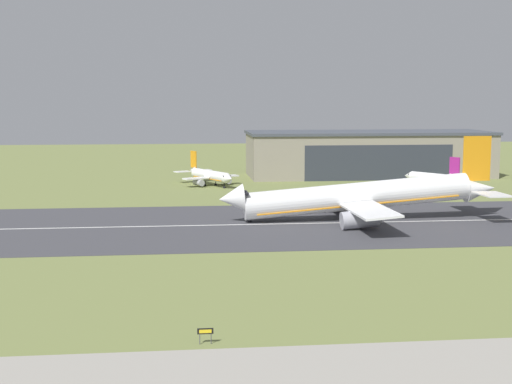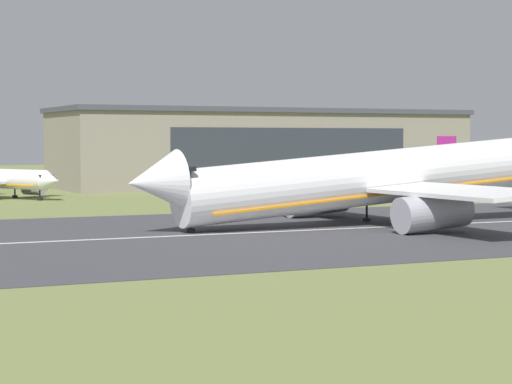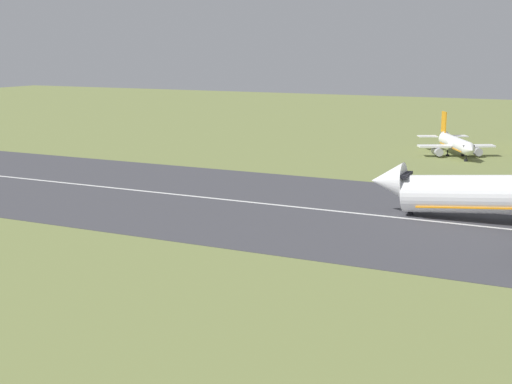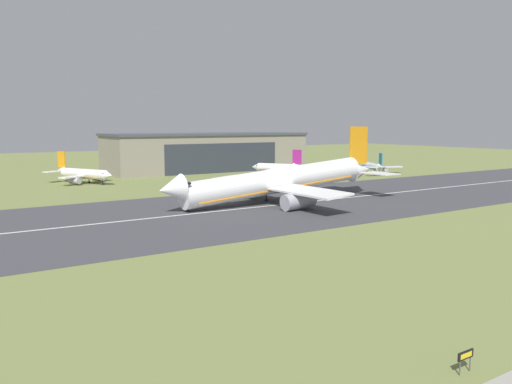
{
  "view_description": "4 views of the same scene",
  "coord_description": "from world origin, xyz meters",
  "px_view_note": "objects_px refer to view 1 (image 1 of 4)",
  "views": [
    {
      "loc": [
        -13.23,
        -35.88,
        25.51
      ],
      "look_at": [
        1.34,
        98.83,
        7.72
      ],
      "focal_mm": 50.0,
      "sensor_mm": 36.0,
      "label": 1
    },
    {
      "loc": [
        -33.85,
        19.48,
        9.07
      ],
      "look_at": [
        2.94,
        98.14,
        4.47
      ],
      "focal_mm": 70.0,
      "sensor_mm": 36.0,
      "label": 2
    },
    {
      "loc": [
        26.16,
        2.94,
        25.39
      ],
      "look_at": [
        -10.23,
        77.97,
        8.34
      ],
      "focal_mm": 50.0,
      "sensor_mm": 36.0,
      "label": 3
    },
    {
      "loc": [
        -42.04,
        15.44,
        17.95
      ],
      "look_at": [
        2.52,
        85.12,
        6.83
      ],
      "focal_mm": 35.0,
      "sensor_mm": 36.0,
      "label": 4
    }
  ],
  "objects_px": {
    "airplane_parked_centre": "(432,179)",
    "runway_sign": "(205,332)",
    "airplane_parked_west": "(210,176)",
    "airplane_landing": "(358,197)"
  },
  "relations": [
    {
      "from": "airplane_landing",
      "to": "airplane_parked_centre",
      "type": "bearing_deg",
      "value": 55.28
    },
    {
      "from": "airplane_landing",
      "to": "airplane_parked_west",
      "type": "xyz_separation_m",
      "value": [
        -28.54,
        63.87,
        -2.0
      ]
    },
    {
      "from": "airplane_parked_west",
      "to": "runway_sign",
      "type": "bearing_deg",
      "value": -92.71
    },
    {
      "from": "airplane_parked_west",
      "to": "airplane_landing",
      "type": "bearing_deg",
      "value": -65.92
    },
    {
      "from": "airplane_parked_centre",
      "to": "runway_sign",
      "type": "height_order",
      "value": "airplane_parked_centre"
    },
    {
      "from": "airplane_parked_centre",
      "to": "airplane_parked_west",
      "type": "bearing_deg",
      "value": 166.16
    },
    {
      "from": "airplane_parked_west",
      "to": "airplane_parked_centre",
      "type": "relative_size",
      "value": 1.21
    },
    {
      "from": "airplane_landing",
      "to": "runway_sign",
      "type": "relative_size",
      "value": 35.22
    },
    {
      "from": "airplane_parked_centre",
      "to": "runway_sign",
      "type": "distance_m",
      "value": 140.12
    },
    {
      "from": "airplane_parked_west",
      "to": "airplane_parked_centre",
      "type": "height_order",
      "value": "airplane_parked_west"
    }
  ]
}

